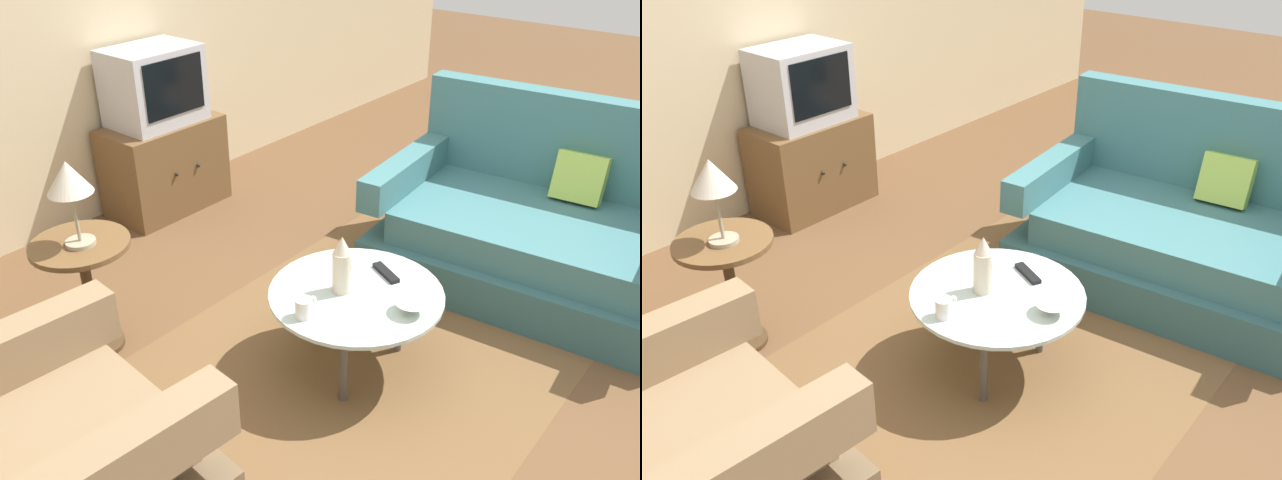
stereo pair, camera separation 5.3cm
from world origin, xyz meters
TOP-DOWN VIEW (x-y plane):
  - ground_plane at (0.00, 0.00)m, footprint 16.00×16.00m
  - back_wall at (0.00, 2.42)m, footprint 9.00×0.12m
  - area_rug at (0.12, 0.15)m, footprint 2.61×1.73m
  - armchair at (-1.28, 0.43)m, footprint 1.02×0.96m
  - couch at (1.36, -0.15)m, footprint 1.15×1.68m
  - coffee_table at (0.12, 0.15)m, footprint 0.77×0.77m
  - side_table at (-0.53, 1.20)m, footprint 0.44×0.44m
  - tv_stand at (0.68, 2.11)m, footprint 0.76×0.45m
  - television at (0.68, 2.13)m, footprint 0.55×0.41m
  - table_lamp at (-0.54, 1.17)m, footprint 0.19×0.19m
  - vase at (0.09, 0.21)m, footprint 0.08×0.08m
  - mug at (-0.16, 0.21)m, footprint 0.12×0.07m
  - bowl at (0.14, -0.12)m, footprint 0.14×0.14m
  - tv_remote_dark at (0.32, 0.13)m, footprint 0.11×0.18m

SIDE VIEW (x-z plane):
  - ground_plane at x=0.00m, z-range 0.00..0.00m
  - area_rug at x=0.12m, z-range 0.00..0.00m
  - couch at x=1.36m, z-range -0.18..0.77m
  - tv_stand at x=0.68m, z-range 0.00..0.59m
  - armchair at x=-1.28m, z-range -0.17..0.79m
  - coffee_table at x=0.12m, z-range 0.17..0.57m
  - side_table at x=-0.53m, z-range 0.12..0.69m
  - tv_remote_dark at x=0.32m, z-range 0.40..0.42m
  - bowl at x=0.14m, z-range 0.40..0.46m
  - mug at x=-0.16m, z-range 0.40..0.49m
  - vase at x=0.09m, z-range 0.40..0.67m
  - television at x=0.68m, z-range 0.59..1.07m
  - table_lamp at x=-0.54m, z-range 0.68..1.07m
  - back_wall at x=0.00m, z-range 0.00..2.70m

